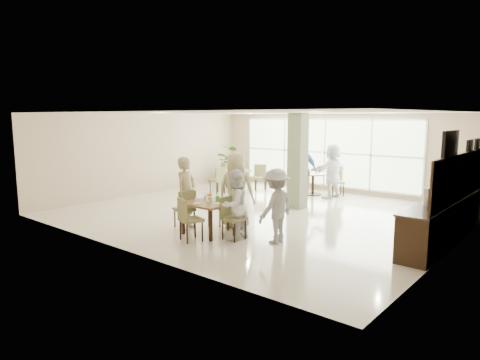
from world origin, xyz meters
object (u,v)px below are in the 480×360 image
Objects in this scene: teen_right at (234,205)px; potted_plant at (234,165)px; round_table_left at (236,174)px; teen_left at (186,193)px; teen_standing at (276,206)px; adult_standing at (295,167)px; buffet_counter at (447,215)px; round_table_right at (313,179)px; teen_far at (236,190)px; adult_b at (333,171)px; main_table at (210,205)px; adult_a at (302,170)px.

potted_plant is at bearing -144.37° from teen_right.
teen_left reaches higher than round_table_left.
potted_plant is 0.97× the size of teen_standing.
adult_standing is at bearing 36.89° from round_table_left.
buffet_counter is at bearing 133.49° from teen_standing.
teen_right reaches higher than round_table_right.
teen_far is 1.02× the size of adult_b.
adult_standing is at bearing 104.68° from main_table.
round_table_left is at bearing 166.30° from buffet_counter.
potted_plant is at bearing 179.04° from round_table_right.
round_table_left is at bearing -144.79° from teen_right.
potted_plant is at bearing -71.68° from teen_far.
potted_plant reaches higher than round_table_left.
main_table is 0.61× the size of adult_standing.
teen_far is 1.51m from teen_standing.
adult_standing is (-1.00, 1.17, -0.10)m from adult_a.
buffet_counter reaches higher than round_table_left.
adult_b is (-0.66, 5.81, 0.13)m from teen_right.
round_table_left is 0.68× the size of teen_left.
adult_b is at bearing 89.38° from main_table.
round_table_left is 5.53m from teen_left.
teen_far is at bearing -80.56° from round_table_right.
teen_standing reaches higher than round_table_right.
adult_b is at bearing -7.66° from round_table_right.
teen_right is (1.46, -5.92, 0.22)m from round_table_right.
round_table_right is 0.56× the size of teen_far.
main_table is at bearing -94.99° from teen_right.
main_table is 0.55× the size of adult_a.
teen_far is 1.08× the size of adult_standing.
teen_left reaches higher than adult_standing.
buffet_counter is 4.69m from teen_right.
round_table_left is 6.35m from teen_right.
adult_standing is (-1.68, 0.35, -0.05)m from adult_b.
potted_plant is 6.86m from teen_far.
adult_a is 1.11× the size of adult_standing.
round_table_left is at bearing 17.65° from teen_left.
teen_far is 0.97× the size of adult_a.
adult_b is at bearing -163.85° from teen_standing.
teen_standing is (1.57, 0.40, 0.14)m from main_table.
adult_a is at bearing 97.00° from main_table.
teen_far is at bearing -77.38° from adult_a.
round_table_left is at bearing -131.50° from teen_standing.
adult_b reaches higher than teen_standing.
buffet_counter is at bearing -69.87° from teen_left.
round_table_right is 0.66× the size of potted_plant.
round_table_left is 7.92m from buffet_counter.
adult_a is at bearing -82.65° from round_table_right.
adult_b is (-4.28, 2.83, 0.35)m from buffet_counter.
teen_right is 0.81× the size of adult_a.
buffet_counter is at bearing -18.99° from potted_plant.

